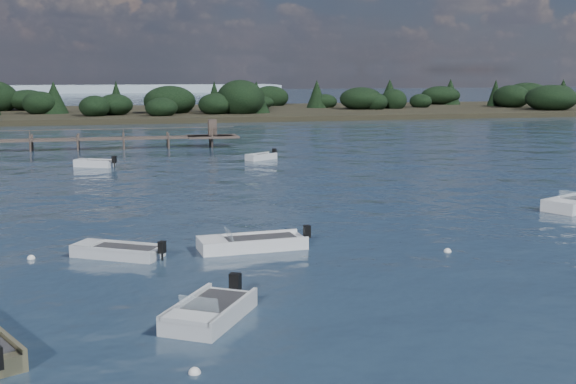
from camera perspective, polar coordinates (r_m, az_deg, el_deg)
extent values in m
plane|color=#172536|center=(84.18, -9.73, 4.33)|extent=(400.00, 400.00, 0.00)
cube|color=#B8BDC0|center=(30.50, -13.30, -4.83)|extent=(3.86, 3.06, 0.61)
cube|color=#B8BDC0|center=(31.13, -15.54, -3.96)|extent=(1.39, 1.53, 0.12)
cube|color=#2A292C|center=(30.29, -12.84, -4.36)|extent=(2.71, 2.22, 0.10)
cube|color=#B8BDC0|center=(29.88, -13.95, -4.46)|extent=(3.21, 1.95, 0.12)
cube|color=#B8BDC0|center=(30.95, -12.72, -3.92)|extent=(3.21, 1.95, 0.12)
cube|color=black|center=(29.43, -9.93, -4.32)|extent=(0.36, 0.38, 0.48)
cylinder|color=black|center=(29.53, -9.90, -5.10)|extent=(0.12, 0.12, 0.48)
cube|color=silver|center=(59.06, -15.05, 2.03)|extent=(3.24, 2.42, 0.70)
cube|color=silver|center=(59.56, -16.04, 2.45)|extent=(1.13, 1.29, 0.14)
cube|color=#2A292C|center=(58.91, -14.86, 2.35)|extent=(2.27, 1.77, 0.12)
cube|color=silver|center=(58.54, -15.32, 2.36)|extent=(2.76, 1.44, 0.14)
cube|color=silver|center=(59.49, -14.83, 2.50)|extent=(2.76, 1.44, 0.14)
cube|color=black|center=(58.20, -13.57, 2.52)|extent=(0.40, 0.43, 0.55)
cylinder|color=black|center=(58.26, -13.55, 2.05)|extent=(0.13, 0.13, 0.55)
cube|color=#B8BDC0|center=(22.53, -6.17, -9.78)|extent=(3.35, 3.92, 0.72)
cube|color=#B8BDC0|center=(21.25, -7.73, -9.81)|extent=(1.78, 1.55, 0.14)
cube|color=#2A292C|center=(22.67, -5.88, -8.75)|extent=(2.45, 2.78, 0.12)
cube|color=#B8BDC0|center=(22.09, -4.26, -9.00)|extent=(1.98, 3.07, 0.14)
cube|color=#B8BDC0|center=(22.74, -8.06, -8.52)|extent=(1.98, 3.07, 0.14)
cube|color=black|center=(24.10, -4.19, -7.08)|extent=(0.45, 0.43, 0.57)
cylinder|color=black|center=(24.24, -4.18, -8.20)|extent=(0.14, 0.14, 0.57)
cube|color=silver|center=(21.65, -7.08, -8.74)|extent=(1.15, 0.80, 0.43)
cube|color=#B8BDC0|center=(61.61, -2.14, 2.65)|extent=(2.95, 2.43, 0.65)
cube|color=#B8BDC0|center=(60.85, -2.86, 2.92)|extent=(1.10, 1.20, 0.13)
cube|color=#2A292C|center=(61.73, -1.99, 2.95)|extent=(2.07, 1.77, 0.11)
cube|color=#B8BDC0|center=(61.21, -1.82, 2.97)|extent=(2.41, 1.59, 0.13)
cube|color=#B8BDC0|center=(61.93, -2.46, 3.04)|extent=(2.41, 1.59, 0.13)
cube|color=black|center=(62.66, -1.08, 3.23)|extent=(0.39, 0.41, 0.51)
cylinder|color=black|center=(62.71, -1.08, 2.82)|extent=(0.13, 0.13, 0.51)
cube|color=silver|center=(31.01, -2.85, -4.33)|extent=(4.67, 2.04, 0.66)
cube|color=silver|center=(30.54, -6.01, -3.84)|extent=(1.20, 1.61, 0.13)
cube|color=#2A292C|center=(31.02, -2.21, -3.72)|extent=(3.19, 1.59, 0.11)
cube|color=silver|center=(30.17, -2.48, -3.96)|extent=(4.55, 0.45, 0.13)
cube|color=silver|center=(31.67, -3.23, -3.31)|extent=(4.55, 0.45, 0.13)
cube|color=black|center=(31.59, 1.51, -3.12)|extent=(0.29, 0.34, 0.52)
cylinder|color=black|center=(31.69, 1.51, -3.92)|extent=(0.10, 0.10, 0.52)
cube|color=silver|center=(30.63, -4.68, -3.34)|extent=(0.24, 1.24, 0.40)
cube|color=silver|center=(41.38, 20.88, -0.75)|extent=(1.83, 2.07, 0.16)
cube|color=silver|center=(43.45, 21.17, -0.29)|extent=(4.61, 2.28, 0.16)
cube|color=silver|center=(42.02, 21.46, -0.26)|extent=(0.75, 1.31, 0.47)
sphere|color=silver|center=(18.93, -7.39, -14.02)|extent=(0.32, 0.32, 0.32)
sphere|color=silver|center=(31.21, 12.49, -4.64)|extent=(0.32, 0.32, 0.32)
sphere|color=silver|center=(31.18, -19.63, -4.99)|extent=(0.32, 0.32, 0.32)
sphere|color=silver|center=(41.62, 21.42, -1.52)|extent=(0.32, 0.32, 0.32)
cube|color=#4C4038|center=(72.56, -5.99, 4.38)|extent=(5.00, 3.20, 0.18)
cube|color=#4C4038|center=(72.48, -6.00, 5.09)|extent=(0.80, 0.80, 1.60)
cylinder|color=#4C4038|center=(71.65, -19.69, 3.33)|extent=(0.20, 0.20, 2.20)
cylinder|color=#4C4038|center=(73.34, -19.54, 3.47)|extent=(0.20, 0.20, 2.20)
cylinder|color=#4C4038|center=(71.29, -16.27, 3.47)|extent=(0.20, 0.20, 2.20)
cylinder|color=#4C4038|center=(72.99, -16.21, 3.61)|extent=(0.20, 0.20, 2.20)
cylinder|color=#4C4038|center=(71.19, -12.84, 3.61)|extent=(0.20, 0.20, 2.20)
cylinder|color=#4C4038|center=(72.89, -12.85, 3.75)|extent=(0.20, 0.20, 2.20)
cylinder|color=#4C4038|center=(71.35, -9.41, 3.73)|extent=(0.20, 0.20, 2.20)
cylinder|color=#4C4038|center=(73.04, -9.50, 3.87)|extent=(0.20, 0.20, 2.20)
cylinder|color=#4C4038|center=(71.75, -6.00, 3.84)|extent=(0.20, 0.20, 2.20)
cylinder|color=#4C4038|center=(73.44, -6.17, 3.97)|extent=(0.20, 0.20, 2.20)
cube|color=black|center=(127.52, 0.44, 6.23)|extent=(190.00, 40.00, 1.60)
ellipsoid|color=black|center=(127.39, 0.44, 7.49)|extent=(180.50, 36.00, 4.40)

